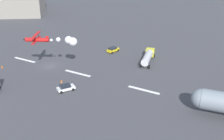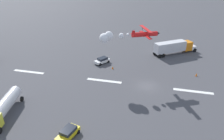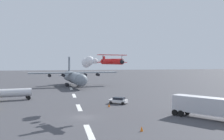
% 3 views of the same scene
% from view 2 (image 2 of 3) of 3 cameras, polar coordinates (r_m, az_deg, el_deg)
% --- Properties ---
extents(ground_plane, '(440.00, 440.00, 0.00)m').
position_cam_2_polar(ground_plane, '(48.34, 8.99, -4.06)').
color(ground_plane, '#424247').
rests_on(ground_plane, ground).
extents(runway_stripe_3, '(8.00, 0.90, 0.01)m').
position_cam_2_polar(runway_stripe_3, '(48.79, 20.26, -5.19)').
color(runway_stripe_3, white).
rests_on(runway_stripe_3, ground).
extents(runway_stripe_4, '(8.00, 0.90, 0.01)m').
position_cam_2_polar(runway_stripe_4, '(49.75, -2.03, -2.78)').
color(runway_stripe_4, white).
rests_on(runway_stripe_4, ground).
extents(runway_stripe_5, '(8.00, 0.90, 0.01)m').
position_cam_2_polar(runway_stripe_5, '(57.46, -20.73, -0.42)').
color(runway_stripe_5, white).
rests_on(runway_stripe_5, ground).
extents(stunt_biplane_red, '(12.66, 8.01, 2.61)m').
position_cam_2_polar(stunt_biplane_red, '(48.15, 2.11, 8.80)').
color(stunt_biplane_red, red).
extents(semi_truck_orange, '(12.47, 10.15, 3.70)m').
position_cam_2_polar(semi_truck_orange, '(66.35, 15.80, 5.81)').
color(semi_truck_orange, silver).
rests_on(semi_truck_orange, ground).
extents(fuel_tanker_truck, '(4.77, 10.42, 2.90)m').
position_cam_2_polar(fuel_tanker_truck, '(42.43, -26.27, -8.63)').
color(fuel_tanker_truck, yellow).
rests_on(fuel_tanker_truck, ground).
extents(followme_car_yellow, '(3.78, 4.46, 1.52)m').
position_cam_2_polar(followme_car_yellow, '(58.13, -2.55, 2.53)').
color(followme_car_yellow, white).
rests_on(followme_car_yellow, ground).
extents(airport_staff_sedan, '(2.77, 4.36, 1.52)m').
position_cam_2_polar(airport_staff_sedan, '(35.26, -11.32, -15.69)').
color(airport_staff_sedan, yellow).
rests_on(airport_staff_sedan, ground).
extents(traffic_cone_near, '(0.44, 0.44, 0.75)m').
position_cam_2_polar(traffic_cone_near, '(55.22, 20.99, -1.12)').
color(traffic_cone_near, orange).
rests_on(traffic_cone_near, ground).
extents(traffic_cone_far, '(0.44, 0.44, 0.75)m').
position_cam_2_polar(traffic_cone_far, '(54.98, 0.18, 0.62)').
color(traffic_cone_far, orange).
rests_on(traffic_cone_far, ground).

